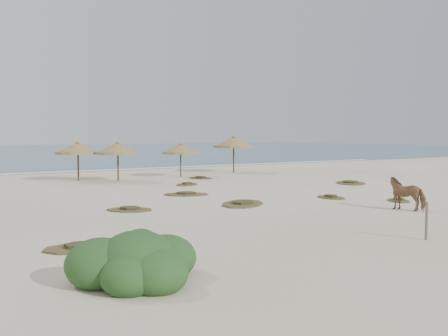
{
  "coord_description": "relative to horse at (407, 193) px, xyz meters",
  "views": [
    {
      "loc": [
        -11.18,
        -15.73,
        3.19
      ],
      "look_at": [
        1.84,
        5.0,
        1.47
      ],
      "focal_mm": 40.0,
      "sensor_mm": 36.0,
      "label": 1
    }
  ],
  "objects": [
    {
      "name": "fence_post_near",
      "position": [
        -4.48,
        -4.14,
        -0.11
      ],
      "size": [
        0.1,
        0.1,
        1.14
      ],
      "primitive_type": "cylinder",
      "rotation": [
        0.0,
        0.0,
        -0.14
      ],
      "color": "#716555",
      "rests_on": "ground"
    },
    {
      "name": "foam_line",
      "position": [
        -6.24,
        28.34,
        -0.68
      ],
      "size": [
        70.0,
        0.6,
        0.01
      ],
      "primitive_type": "cube",
      "color": "white",
      "rests_on": "ground"
    },
    {
      "name": "ground",
      "position": [
        -6.24,
        2.34,
        -0.68
      ],
      "size": [
        160.0,
        160.0,
        0.0
      ],
      "primitive_type": "plane",
      "color": "beige",
      "rests_on": "ground"
    },
    {
      "name": "scrub_2",
      "position": [
        -9.88,
        5.95,
        -0.63
      ],
      "size": [
        2.29,
        2.21,
        0.16
      ],
      "rotation": [
        0.0,
        0.0,
        2.44
      ],
      "color": "brown",
      "rests_on": "ground"
    },
    {
      "name": "palapa_5",
      "position": [
        4.66,
        20.31,
        1.73
      ],
      "size": [
        4.12,
        4.12,
        3.1
      ],
      "rotation": [
        0.0,
        0.0,
        -0.29
      ],
      "color": "#4F3B29",
      "rests_on": "ground"
    },
    {
      "name": "palapa_2",
      "position": [
        -8.03,
        19.88,
        1.46
      ],
      "size": [
        3.33,
        3.33,
        2.76
      ],
      "rotation": [
        0.0,
        0.0,
        -0.14
      ],
      "color": "#4F3B29",
      "rests_on": "ground"
    },
    {
      "name": "scrub_4",
      "position": [
        -0.02,
        4.42,
        -0.63
      ],
      "size": [
        1.09,
        1.66,
        0.16
      ],
      "rotation": [
        0.0,
        0.0,
        1.56
      ],
      "color": "brown",
      "rests_on": "ground"
    },
    {
      "name": "bush",
      "position": [
        -13.44,
        -3.56,
        -0.25
      ],
      "size": [
        2.91,
        2.56,
        1.3
      ],
      "rotation": [
        0.0,
        0.0,
        -0.11
      ],
      "color": "#2C5725",
      "rests_on": "ground"
    },
    {
      "name": "horse",
      "position": [
        0.0,
        0.0,
        0.0
      ],
      "size": [
        1.21,
        1.76,
        1.36
      ],
      "primitive_type": "imported",
      "rotation": [
        0.0,
        0.0,
        3.47
      ],
      "color": "olive",
      "rests_on": "ground"
    },
    {
      "name": "scrub_5",
      "position": [
        6.13,
        9.0,
        -0.63
      ],
      "size": [
        3.09,
        3.33,
        0.16
      ],
      "rotation": [
        0.0,
        0.0,
        0.96
      ],
      "color": "brown",
      "rests_on": "ground"
    },
    {
      "name": "scrub_10",
      "position": [
        -0.24,
        17.06,
        -0.63
      ],
      "size": [
        1.7,
        2.16,
        0.16
      ],
      "rotation": [
        0.0,
        0.0,
        1.84
      ],
      "color": "brown",
      "rests_on": "ground"
    },
    {
      "name": "scrub_12",
      "position": [
        1.83,
        1.89,
        -0.63
      ],
      "size": [
        1.55,
        1.72,
        0.16
      ],
      "rotation": [
        0.0,
        0.0,
        1.03
      ],
      "color": "brown",
      "rests_on": "ground"
    },
    {
      "name": "palapa_4",
      "position": [
        -0.75,
        19.14,
        1.32
      ],
      "size": [
        3.48,
        3.48,
        2.57
      ],
      "rotation": [
        0.0,
        0.0,
        -0.32
      ],
      "color": "#4F3B29",
      "rests_on": "ground"
    },
    {
      "name": "palapa_3",
      "position": [
        -5.87,
        18.21,
        1.46
      ],
      "size": [
        3.13,
        3.13,
        2.75
      ],
      "rotation": [
        0.0,
        0.0,
        -0.07
      ],
      "color": "#4F3B29",
      "rests_on": "ground"
    },
    {
      "name": "scrub_3",
      "position": [
        -5.48,
        9.3,
        -0.63
      ],
      "size": [
        2.77,
        2.49,
        0.16
      ],
      "rotation": [
        0.0,
        0.0,
        2.6
      ],
      "color": "brown",
      "rests_on": "ground"
    },
    {
      "name": "scrub_7",
      "position": [
        -3.12,
        13.7,
        -0.63
      ],
      "size": [
        2.19,
        2.12,
        0.16
      ],
      "rotation": [
        0.0,
        0.0,
        0.71
      ],
      "color": "brown",
      "rests_on": "ground"
    },
    {
      "name": "scrub_11",
      "position": [
        -13.55,
        0.17,
        -0.63
      ],
      "size": [
        2.3,
        1.73,
        0.16
      ],
      "rotation": [
        0.0,
        0.0,
        2.94
      ],
      "color": "brown",
      "rests_on": "ground"
    },
    {
      "name": "scrub_9",
      "position": [
        -4.97,
        4.9,
        -0.63
      ],
      "size": [
        3.23,
        3.14,
        0.16
      ],
      "rotation": [
        0.0,
        0.0,
        0.72
      ],
      "color": "brown",
      "rests_on": "ground"
    }
  ]
}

